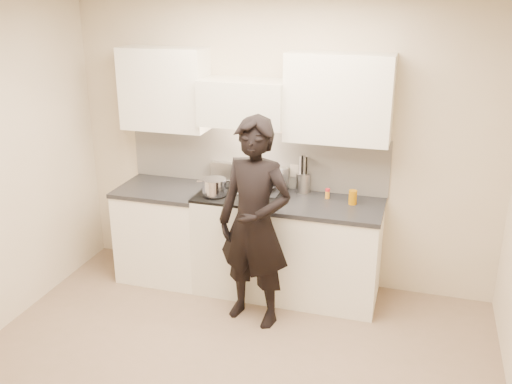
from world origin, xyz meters
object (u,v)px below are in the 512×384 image
utensil_crock (303,181)px  person (255,224)px  counter_right (329,252)px  stove (241,239)px  wok (262,178)px

utensil_crock → person: person is taller
person → counter_right: bearing=56.7°
stove → utensil_crock: (0.53, 0.25, 0.55)m
counter_right → person: bearing=-135.6°
utensil_crock → person: bearing=-106.8°
counter_right → wok: size_ratio=1.95×
counter_right → utensil_crock: utensil_crock is taller
wok → utensil_crock: bearing=18.9°
stove → person: bearing=-61.0°
stove → wok: wok is taller
stove → person: person is taller
counter_right → stove: bearing=-180.0°
stove → wok: size_ratio=2.04×
stove → person: (0.29, -0.53, 0.41)m
wok → utensil_crock: 0.38m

